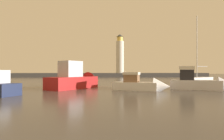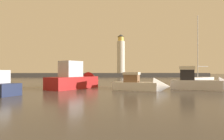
{
  "view_description": "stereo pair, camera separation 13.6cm",
  "coord_description": "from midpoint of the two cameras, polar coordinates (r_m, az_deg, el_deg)",
  "views": [
    {
      "loc": [
        0.36,
        -2.44,
        2.14
      ],
      "look_at": [
        1.65,
        18.45,
        2.25
      ],
      "focal_mm": 31.81,
      "sensor_mm": 36.0,
      "label": 1
    },
    {
      "loc": [
        0.49,
        -2.45,
        2.14
      ],
      "look_at": [
        1.65,
        18.45,
        2.25
      ],
      "focal_mm": 31.81,
      "sensor_mm": 36.0,
      "label": 2
    }
  ],
  "objects": [
    {
      "name": "breakwater",
      "position": [
        72.38,
        -3.89,
        -1.43
      ],
      "size": [
        80.9,
        4.09,
        1.42
      ],
      "primitive_type": "cube",
      "color": "#423F3D",
      "rests_on": "ground_plane"
    },
    {
      "name": "motorboat_1",
      "position": [
        24.85,
        24.42,
        -3.38
      ],
      "size": [
        6.91,
        4.62,
        3.02
      ],
      "color": "silver",
      "rests_on": "ground_plane"
    },
    {
      "name": "motorboat_2",
      "position": [
        25.48,
        -9.65,
        -2.77
      ],
      "size": [
        7.12,
        8.28,
        3.77
      ],
      "color": "#B21E1E",
      "rests_on": "ground_plane"
    },
    {
      "name": "sailboat_moored",
      "position": [
        38.76,
        23.62,
        -2.57
      ],
      "size": [
        6.71,
        5.5,
        11.93
      ],
      "color": "white",
      "rests_on": "ground_plane"
    },
    {
      "name": "lighthouse",
      "position": [
        72.98,
        2.24,
        4.43
      ],
      "size": [
        2.83,
        2.83,
        14.22
      ],
      "color": "silver",
      "rests_on": "breakwater"
    },
    {
      "name": "ground_plane",
      "position": [
        37.47,
        -4.2,
        -3.58
      ],
      "size": [
        220.0,
        220.0,
        0.0
      ],
      "primitive_type": "plane",
      "color": "#4C4742"
    },
    {
      "name": "motorboat_0",
      "position": [
        22.21,
        8.92,
        -4.19
      ],
      "size": [
        6.45,
        3.94,
        2.45
      ],
      "color": "white",
      "rests_on": "ground_plane"
    }
  ]
}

